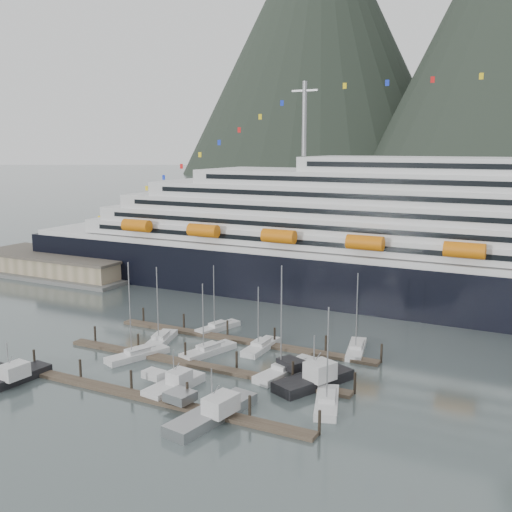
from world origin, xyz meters
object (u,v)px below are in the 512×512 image
object	(u,v)px
sailboat_e	(218,328)
sailboat_f	(261,347)
trawler_a	(9,378)
trawler_e	(313,379)
sailboat_h	(327,403)
sailboat_d	(286,370)
cruise_ship	(491,252)
warehouse	(59,266)
sailboat_a	(161,341)
sailboat_c	(208,351)
sailboat_g	(356,350)
trawler_c	(211,412)
trawler_b	(173,384)
sailboat_b	(138,355)

from	to	relation	value
sailboat_e	sailboat_f	size ratio (longest dim) A/B	1.11
trawler_a	trawler_e	xyz separation A→B (m)	(37.95, 18.69, 0.13)
sailboat_e	sailboat_h	xyz separation A→B (m)	(28.67, -21.24, 0.03)
sailboat_h	sailboat_d	bearing A→B (deg)	32.02
cruise_ship	sailboat_h	xyz separation A→B (m)	(-12.97, -56.19, -11.61)
warehouse	sailboat_h	size ratio (longest dim) A/B	3.34
sailboat_a	sailboat_d	distance (m)	24.42
sailboat_a	sailboat_e	world-z (taller)	sailboat_a
cruise_ship	sailboat_c	distance (m)	60.31
sailboat_e	sailboat_h	bearing A→B (deg)	-110.87
cruise_ship	sailboat_d	xyz separation A→B (m)	(-22.20, -48.38, -11.59)
sailboat_g	sailboat_d	bearing A→B (deg)	142.73
cruise_ship	sailboat_f	world-z (taller)	cruise_ship
sailboat_f	trawler_c	xyz separation A→B (m)	(5.79, -24.96, 0.49)
warehouse	trawler_a	xyz separation A→B (m)	(47.02, -56.46, -1.39)
sailboat_e	trawler_c	world-z (taller)	sailboat_e
sailboat_c	trawler_c	world-z (taller)	sailboat_c
sailboat_c	trawler_c	size ratio (longest dim) A/B	0.85
warehouse	sailboat_f	distance (m)	77.27
cruise_ship	trawler_c	size ratio (longest dim) A/B	14.78
sailboat_h	trawler_b	bearing A→B (deg)	84.90
cruise_ship	trawler_e	distance (m)	54.64
trawler_a	trawler_c	distance (m)	30.97
sailboat_c	trawler_a	bearing A→B (deg)	157.56
sailboat_b	sailboat_g	xyz separation A→B (m)	(29.50, 18.20, -0.03)
sailboat_h	trawler_c	bearing A→B (deg)	112.95
sailboat_g	trawler_a	size ratio (longest dim) A/B	1.11
cruise_ship	warehouse	world-z (taller)	cruise_ship
sailboat_a	sailboat_d	size ratio (longest dim) A/B	0.82
sailboat_b	sailboat_h	bearing A→B (deg)	-74.06
cruise_ship	trawler_b	distance (m)	70.21
sailboat_c	sailboat_e	size ratio (longest dim) A/B	0.98
warehouse	trawler_e	xyz separation A→B (m)	(84.96, -37.77, -1.27)
warehouse	sailboat_h	world-z (taller)	sailboat_h
sailboat_d	sailboat_f	world-z (taller)	sailboat_d
trawler_c	trawler_e	bearing A→B (deg)	-16.32
trawler_c	trawler_e	size ratio (longest dim) A/B	1.12
sailboat_c	sailboat_g	xyz separation A→B (m)	(20.65, 11.58, -0.00)
warehouse	trawler_b	xyz separation A→B (m)	(68.70, -47.83, -1.42)
sailboat_d	warehouse	bearing A→B (deg)	78.76
sailboat_a	trawler_c	world-z (taller)	sailboat_a
cruise_ship	sailboat_g	xyz separation A→B (m)	(-15.91, -34.95, -11.63)
sailboat_b	trawler_e	world-z (taller)	sailboat_b
warehouse	sailboat_g	bearing A→B (deg)	-14.34
sailboat_c	sailboat_d	distance (m)	14.48
cruise_ship	trawler_c	bearing A→B (deg)	-110.19
sailboat_d	trawler_c	size ratio (longest dim) A/B	1.18
sailboat_d	trawler_c	world-z (taller)	sailboat_d
cruise_ship	sailboat_g	size ratio (longest dim) A/B	15.46
sailboat_c	trawler_e	bearing A→B (deg)	-85.65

